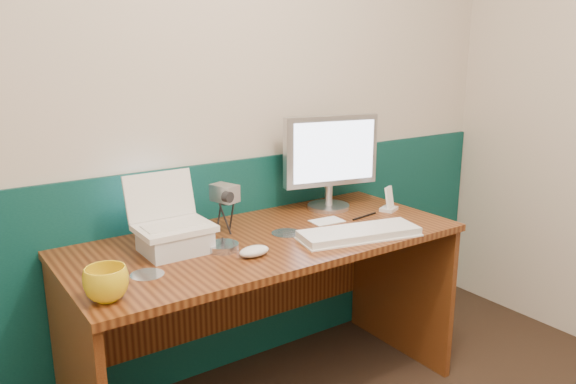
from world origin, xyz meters
TOP-DOWN VIEW (x-y plane):
  - back_wall at (0.00, 1.75)m, footprint 3.50×0.04m
  - wainscot at (0.00, 1.74)m, footprint 3.48×0.02m
  - desk at (0.11, 1.38)m, footprint 1.60×0.70m
  - laptop_riser at (-0.27, 1.43)m, footprint 0.24×0.20m
  - laptop at (-0.27, 1.43)m, footprint 0.27×0.21m
  - monitor at (0.57, 1.57)m, footprint 0.48×0.23m
  - keyboard at (0.41, 1.17)m, footprint 0.51×0.27m
  - mouse_right at (0.45, 1.22)m, footprint 0.11×0.08m
  - mouse_left at (-0.05, 1.22)m, footprint 0.12×0.07m
  - mug at (-0.61, 1.16)m, footprint 0.17×0.17m
  - camcorder at (-0.00, 1.53)m, footprint 0.14×0.16m
  - cd_spindle at (-0.11, 1.35)m, footprint 0.12×0.12m
  - cd_loose_a at (-0.44, 1.28)m, footprint 0.11×0.11m
  - cd_loose_b at (0.20, 1.37)m, footprint 0.13×0.13m
  - pen at (0.61, 1.36)m, footprint 0.16×0.03m
  - papers at (0.43, 1.40)m, footprint 0.15×0.11m
  - dock at (0.78, 1.38)m, footprint 0.10×0.09m
  - music_player at (0.78, 1.38)m, footprint 0.06×0.05m
  - pda at (0.63, 1.18)m, footprint 0.11×0.14m

SIDE VIEW (x-z plane):
  - desk at x=0.11m, z-range 0.00..0.75m
  - wainscot at x=0.00m, z-range 0.00..1.00m
  - cd_loose_a at x=-0.44m, z-range 0.75..0.75m
  - cd_loose_b at x=0.20m, z-range 0.75..0.75m
  - papers at x=0.43m, z-range 0.75..0.75m
  - pen at x=0.61m, z-range 0.75..0.76m
  - pda at x=0.63m, z-range 0.75..0.76m
  - dock at x=0.78m, z-range 0.75..0.77m
  - cd_spindle at x=-0.11m, z-range 0.75..0.78m
  - keyboard at x=0.41m, z-range 0.75..0.78m
  - mouse_right at x=0.45m, z-range 0.75..0.78m
  - mouse_left at x=-0.05m, z-range 0.75..0.79m
  - laptop_riser at x=-0.27m, z-range 0.75..0.83m
  - mug at x=-0.61m, z-range 0.75..0.86m
  - music_player at x=0.78m, z-range 0.77..0.86m
  - camcorder at x=0.00m, z-range 0.75..0.97m
  - laptop at x=-0.27m, z-range 0.83..1.06m
  - monitor at x=0.57m, z-range 0.75..1.21m
  - back_wall at x=0.00m, z-range 0.00..2.50m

